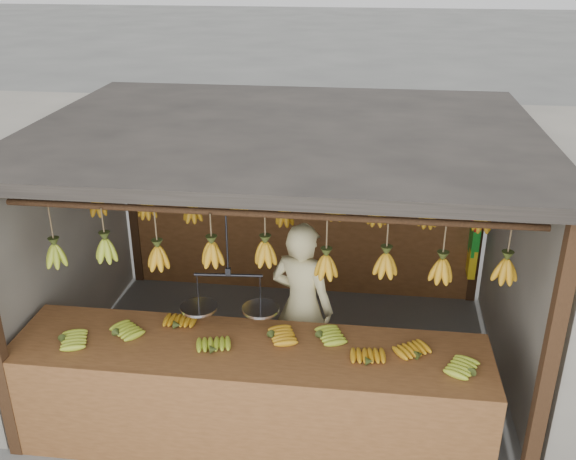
# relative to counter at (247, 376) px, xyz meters

# --- Properties ---
(ground) EXTENTS (80.00, 80.00, 0.00)m
(ground) POSITION_rel_counter_xyz_m (0.13, 1.23, -0.72)
(ground) COLOR #5B5B57
(stall) EXTENTS (4.30, 3.30, 2.40)m
(stall) POSITION_rel_counter_xyz_m (0.13, 1.56, 1.25)
(stall) COLOR black
(stall) RESTS_ON ground
(counter) EXTENTS (3.80, 0.86, 0.96)m
(counter) POSITION_rel_counter_xyz_m (0.00, 0.00, 0.00)
(counter) COLOR brown
(counter) RESTS_ON ground
(hanging_bananas) EXTENTS (3.65, 2.24, 0.40)m
(hanging_bananas) POSITION_rel_counter_xyz_m (0.14, 1.23, 0.90)
(hanging_bananas) COLOR #92A523
(hanging_bananas) RESTS_ON ground
(balance_scale) EXTENTS (0.77, 0.32, 0.83)m
(balance_scale) POSITION_rel_counter_xyz_m (-0.17, 0.23, 0.51)
(balance_scale) COLOR black
(balance_scale) RESTS_ON ground
(vendor) EXTENTS (0.70, 0.58, 1.64)m
(vendor) POSITION_rel_counter_xyz_m (0.33, 0.92, 0.10)
(vendor) COLOR beige
(vendor) RESTS_ON ground
(bag_bundles) EXTENTS (0.08, 0.26, 1.22)m
(bag_bundles) POSITION_rel_counter_xyz_m (2.07, 2.58, 0.28)
(bag_bundles) COLOR #1426BF
(bag_bundles) RESTS_ON ground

